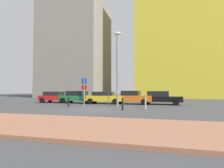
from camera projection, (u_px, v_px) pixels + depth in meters
ground_plane at (98, 109)px, 14.48m from camera, size 120.00×120.00×0.00m
sidewalk_brick at (46, 124)px, 7.73m from camera, size 40.00×4.34×0.14m
parked_car_red at (55, 97)px, 22.43m from camera, size 4.02×2.20×1.38m
parked_car_green at (78, 97)px, 21.49m from camera, size 4.52×2.24×1.46m
parked_car_yellow at (104, 97)px, 20.54m from camera, size 4.29×2.27×1.39m
parked_car_orange at (131, 97)px, 19.98m from camera, size 4.70×2.20×1.49m
parked_car_black at (160, 98)px, 19.40m from camera, size 4.49×2.20×1.46m
parking_sign_post at (84, 88)px, 17.78m from camera, size 0.60×0.10×2.77m
parking_meter at (109, 97)px, 15.53m from camera, size 0.18×0.14×1.52m
street_lamp at (117, 62)px, 17.26m from camera, size 0.70×0.36×7.24m
traffic_bollard_near at (123, 104)px, 13.75m from camera, size 0.14×0.14×0.96m
traffic_bollard_mid at (69, 102)px, 16.62m from camera, size 0.16×0.16×0.92m
traffic_bollard_far at (146, 103)px, 14.26m from camera, size 0.13×0.13×1.03m
building_colorful_midrise at (174, 35)px, 39.34m from camera, size 15.85×13.41×27.49m
building_under_construction at (77, 50)px, 42.23m from camera, size 13.48×13.40×21.99m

